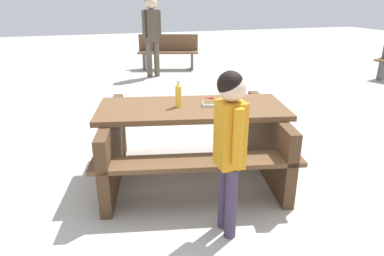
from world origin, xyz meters
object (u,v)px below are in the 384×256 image
object	(u,v)px
picnic_table	(192,136)
bystander_adult	(152,26)
soda_bottle	(178,95)
park_bench_mid	(168,51)
hotdog_tray	(212,103)
child_in_coat	(230,135)

from	to	relation	value
picnic_table	bystander_adult	xyz separation A→B (m)	(0.58, 4.77, 0.69)
soda_bottle	park_bench_mid	bearing A→B (deg)	77.13
picnic_table	soda_bottle	size ratio (longest dim) A/B	8.02
park_bench_mid	bystander_adult	xyz separation A→B (m)	(-0.56, -0.80, 0.68)
hotdog_tray	soda_bottle	bearing A→B (deg)	166.91
hotdog_tray	picnic_table	bearing A→B (deg)	166.64
picnic_table	bystander_adult	size ratio (longest dim) A/B	1.17
hotdog_tray	child_in_coat	distance (m)	0.93
bystander_adult	child_in_coat	bearing A→B (deg)	-95.98
soda_bottle	park_bench_mid	distance (m)	5.69
hotdog_tray	park_bench_mid	bearing A→B (deg)	80.37
picnic_table	soda_bottle	world-z (taller)	soda_bottle
soda_bottle	hotdog_tray	size ratio (longest dim) A/B	1.24
soda_bottle	hotdog_tray	xyz separation A→B (m)	(0.31, -0.07, -0.09)
child_in_coat	picnic_table	bearing A→B (deg)	88.82
hotdog_tray	bystander_adult	xyz separation A→B (m)	(0.39, 4.81, 0.35)
park_bench_mid	hotdog_tray	bearing A→B (deg)	-99.63
child_in_coat	bystander_adult	xyz separation A→B (m)	(0.60, 5.72, 0.31)
picnic_table	park_bench_mid	size ratio (longest dim) A/B	1.33
picnic_table	bystander_adult	distance (m)	4.85
hotdog_tray	bystander_adult	distance (m)	4.84
child_in_coat	hotdog_tray	bearing A→B (deg)	77.14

